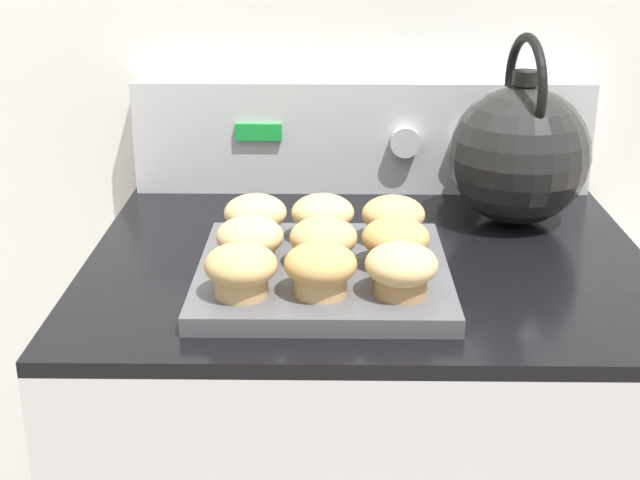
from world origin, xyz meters
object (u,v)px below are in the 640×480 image
object	(u,v)px
muffin_r0_c1	(320,268)
muffin_r0_c2	(401,269)
muffin_r1_c0	(250,240)
muffin_pan	(323,273)
muffin_r0_c0	(241,269)
muffin_r2_c2	(393,218)
muffin_r2_c1	(323,216)
tea_kettle	(519,152)
muffin_r1_c1	(323,242)
muffin_r1_c2	(396,242)
muffin_r2_c0	(255,217)

from	to	relation	value
muffin_r0_c1	muffin_r0_c2	world-z (taller)	same
muffin_r1_c0	muffin_pan	bearing A→B (deg)	-0.99
muffin_r0_c0	muffin_r1_c0	size ratio (longest dim) A/B	1.00
muffin_r0_c1	muffin_r2_c2	world-z (taller)	same
muffin_r2_c1	tea_kettle	world-z (taller)	tea_kettle
muffin_r0_c0	muffin_r1_c1	xyz separation A→B (m)	(0.09, 0.09, 0.00)
muffin_pan	muffin_r2_c1	distance (m)	0.10
muffin_r0_c1	tea_kettle	distance (m)	0.42
muffin_r1_c0	muffin_r2_c2	xyz separation A→B (m)	(0.18, 0.08, 0.00)
muffin_pan	muffin_r2_c2	world-z (taller)	muffin_r2_c2
muffin_r0_c2	muffin_r1_c1	distance (m)	0.12
muffin_r1_c2	muffin_r2_c0	distance (m)	0.20
muffin_r0_c0	muffin_r0_c2	world-z (taller)	same
muffin_r0_c2	muffin_r2_c1	size ratio (longest dim) A/B	1.00
muffin_r1_c0	muffin_r2_c0	bearing A→B (deg)	90.37
muffin_r0_c1	muffin_r0_c2	distance (m)	0.09
muffin_r2_c0	tea_kettle	xyz separation A→B (m)	(0.36, 0.14, 0.05)
muffin_r1_c2	muffin_r2_c1	distance (m)	0.13
muffin_pan	tea_kettle	bearing A→B (deg)	39.46
muffin_r0_c2	muffin_r2_c2	size ratio (longest dim) A/B	1.00
muffin_r2_c0	muffin_pan	bearing A→B (deg)	-44.87
muffin_r0_c0	muffin_r1_c2	xyz separation A→B (m)	(0.18, 0.09, 0.00)
muffin_r0_c1	muffin_r1_c1	distance (m)	0.08
muffin_r1_c1	muffin_r1_c2	bearing A→B (deg)	0.10
muffin_r0_c1	muffin_r2_c0	distance (m)	0.19
muffin_r0_c0	muffin_r2_c1	world-z (taller)	same
muffin_r0_c0	muffin_r1_c2	size ratio (longest dim) A/B	1.00
muffin_r0_c1	muffin_r0_c2	size ratio (longest dim) A/B	1.00
muffin_r1_c2	muffin_r0_c2	bearing A→B (deg)	-89.48
muffin_r0_c0	muffin_r0_c2	bearing A→B (deg)	1.27
muffin_r1_c1	muffin_r2_c1	xyz separation A→B (m)	(-0.00, 0.09, 0.00)
muffin_r2_c0	muffin_r2_c2	xyz separation A→B (m)	(0.18, -0.00, 0.00)
muffin_r0_c1	tea_kettle	bearing A→B (deg)	48.32
muffin_r0_c1	muffin_r0_c2	bearing A→B (deg)	0.04
muffin_r1_c1	muffin_r1_c0	bearing A→B (deg)	178.48
muffin_pan	muffin_r1_c2	size ratio (longest dim) A/B	3.72
muffin_r0_c1	muffin_r2_c0	bearing A→B (deg)	116.57
muffin_pan	tea_kettle	world-z (taller)	tea_kettle
muffin_r2_c1	muffin_r0_c0	bearing A→B (deg)	-116.32
muffin_pan	muffin_r1_c2	world-z (taller)	muffin_r1_c2
muffin_r1_c0	muffin_r1_c2	xyz separation A→B (m)	(0.18, -0.00, 0.00)
muffin_r1_c2	muffin_r1_c0	bearing A→B (deg)	179.28
muffin_r1_c1	muffin_r0_c2	bearing A→B (deg)	-43.90
muffin_r1_c1	tea_kettle	size ratio (longest dim) A/B	0.30
muffin_r0_c0	muffin_r1_c1	world-z (taller)	same
muffin_r2_c2	muffin_r0_c0	bearing A→B (deg)	-135.98
muffin_r0_c0	muffin_r1_c0	bearing A→B (deg)	88.74
muffin_r0_c0	muffin_r0_c2	distance (m)	0.18
muffin_r2_c0	muffin_r2_c2	size ratio (longest dim) A/B	1.00
muffin_r2_c0	muffin_r2_c1	world-z (taller)	same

